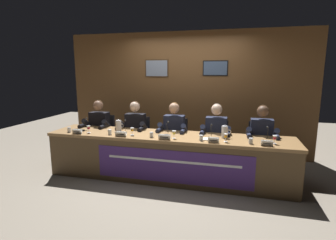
# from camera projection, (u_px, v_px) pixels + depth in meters

# --- Properties ---
(ground_plane) EXTENTS (12.00, 12.00, 0.00)m
(ground_plane) POSITION_uv_depth(u_px,v_px,m) (168.00, 178.00, 4.50)
(ground_plane) COLOR gray
(wall_back_panelled) EXTENTS (5.25, 0.14, 2.60)m
(wall_back_panelled) POSITION_uv_depth(u_px,v_px,m) (185.00, 94.00, 5.70)
(wall_back_panelled) COLOR brown
(wall_back_panelled) RESTS_ON ground_plane
(conference_table) EXTENTS (4.05, 0.79, 0.75)m
(conference_table) POSITION_uv_depth(u_px,v_px,m) (166.00, 150.00, 4.29)
(conference_table) COLOR olive
(conference_table) RESTS_ON ground_plane
(chair_far_left) EXTENTS (0.44, 0.45, 0.91)m
(chair_far_left) POSITION_uv_depth(u_px,v_px,m) (103.00, 138.00, 5.33)
(chair_far_left) COLOR black
(chair_far_left) RESTS_ON ground_plane
(panelist_far_left) EXTENTS (0.51, 0.48, 1.24)m
(panelist_far_left) POSITION_uv_depth(u_px,v_px,m) (98.00, 127.00, 5.09)
(panelist_far_left) COLOR black
(panelist_far_left) RESTS_ON ground_plane
(nameplate_far_left) EXTENTS (0.17, 0.06, 0.08)m
(nameplate_far_left) POSITION_uv_depth(u_px,v_px,m) (77.00, 131.00, 4.43)
(nameplate_far_left) COLOR white
(nameplate_far_left) RESTS_ON conference_table
(juice_glass_far_left) EXTENTS (0.06, 0.06, 0.12)m
(juice_glass_far_left) POSITION_uv_depth(u_px,v_px,m) (89.00, 128.00, 4.49)
(juice_glass_far_left) COLOR white
(juice_glass_far_left) RESTS_ON conference_table
(water_cup_far_left) EXTENTS (0.06, 0.06, 0.08)m
(water_cup_far_left) POSITION_uv_depth(u_px,v_px,m) (69.00, 130.00, 4.56)
(water_cup_far_left) COLOR silver
(water_cup_far_left) RESTS_ON conference_table
(microphone_far_left) EXTENTS (0.06, 0.17, 0.22)m
(microphone_far_left) POSITION_uv_depth(u_px,v_px,m) (84.00, 126.00, 4.68)
(microphone_far_left) COLOR black
(microphone_far_left) RESTS_ON conference_table
(chair_left) EXTENTS (0.44, 0.45, 0.91)m
(chair_left) POSITION_uv_depth(u_px,v_px,m) (138.00, 141.00, 5.15)
(chair_left) COLOR black
(chair_left) RESTS_ON ground_plane
(panelist_left) EXTENTS (0.51, 0.48, 1.24)m
(panelist_left) POSITION_uv_depth(u_px,v_px,m) (134.00, 129.00, 4.91)
(panelist_left) COLOR black
(panelist_left) RESTS_ON ground_plane
(nameplate_left) EXTENTS (0.19, 0.06, 0.08)m
(nameplate_left) POSITION_uv_depth(u_px,v_px,m) (121.00, 134.00, 4.25)
(nameplate_left) COLOR white
(nameplate_left) RESTS_ON conference_table
(juice_glass_left) EXTENTS (0.06, 0.06, 0.12)m
(juice_glass_left) POSITION_uv_depth(u_px,v_px,m) (132.00, 130.00, 4.33)
(juice_glass_left) COLOR white
(juice_glass_left) RESTS_ON conference_table
(water_cup_left) EXTENTS (0.06, 0.06, 0.08)m
(water_cup_left) POSITION_uv_depth(u_px,v_px,m) (110.00, 132.00, 4.38)
(water_cup_left) COLOR silver
(water_cup_left) RESTS_ON conference_table
(microphone_left) EXTENTS (0.06, 0.17, 0.22)m
(microphone_left) POSITION_uv_depth(u_px,v_px,m) (123.00, 129.00, 4.49)
(microphone_left) COLOR black
(microphone_left) RESTS_ON conference_table
(chair_center) EXTENTS (0.44, 0.45, 0.91)m
(chair_center) POSITION_uv_depth(u_px,v_px,m) (176.00, 144.00, 4.96)
(chair_center) COLOR black
(chair_center) RESTS_ON ground_plane
(panelist_center) EXTENTS (0.51, 0.48, 1.24)m
(panelist_center) POSITION_uv_depth(u_px,v_px,m) (173.00, 131.00, 4.72)
(panelist_center) COLOR black
(panelist_center) RESTS_ON ground_plane
(nameplate_center) EXTENTS (0.19, 0.06, 0.08)m
(nameplate_center) POSITION_uv_depth(u_px,v_px,m) (164.00, 137.00, 4.06)
(nameplate_center) COLOR white
(nameplate_center) RESTS_ON conference_table
(juice_glass_center) EXTENTS (0.06, 0.06, 0.12)m
(juice_glass_center) POSITION_uv_depth(u_px,v_px,m) (174.00, 133.00, 4.12)
(juice_glass_center) COLOR white
(juice_glass_center) RESTS_ON conference_table
(water_cup_center) EXTENTS (0.06, 0.06, 0.08)m
(water_cup_center) POSITION_uv_depth(u_px,v_px,m) (151.00, 135.00, 4.20)
(water_cup_center) COLOR silver
(water_cup_center) RESTS_ON conference_table
(microphone_center) EXTENTS (0.06, 0.17, 0.22)m
(microphone_center) POSITION_uv_depth(u_px,v_px,m) (167.00, 130.00, 4.35)
(microphone_center) COLOR black
(microphone_center) RESTS_ON conference_table
(chair_right) EXTENTS (0.44, 0.45, 0.91)m
(chair_right) POSITION_uv_depth(u_px,v_px,m) (216.00, 146.00, 4.78)
(chair_right) COLOR black
(chair_right) RESTS_ON ground_plane
(panelist_right) EXTENTS (0.51, 0.48, 1.24)m
(panelist_right) POSITION_uv_depth(u_px,v_px,m) (216.00, 134.00, 4.54)
(panelist_right) COLOR black
(panelist_right) RESTS_ON ground_plane
(nameplate_right) EXTENTS (0.16, 0.06, 0.08)m
(nameplate_right) POSITION_uv_depth(u_px,v_px,m) (213.00, 140.00, 3.88)
(nameplate_right) COLOR white
(nameplate_right) RESTS_ON conference_table
(juice_glass_right) EXTENTS (0.06, 0.06, 0.12)m
(juice_glass_right) POSITION_uv_depth(u_px,v_px,m) (226.00, 136.00, 3.92)
(juice_glass_right) COLOR white
(juice_glass_right) RESTS_ON conference_table
(water_cup_right) EXTENTS (0.06, 0.06, 0.08)m
(water_cup_right) POSITION_uv_depth(u_px,v_px,m) (201.00, 138.00, 4.00)
(water_cup_right) COLOR silver
(water_cup_right) RESTS_ON conference_table
(microphone_right) EXTENTS (0.06, 0.17, 0.22)m
(microphone_right) POSITION_uv_depth(u_px,v_px,m) (211.00, 134.00, 4.12)
(microphone_right) COLOR black
(microphone_right) RESTS_ON conference_table
(chair_far_right) EXTENTS (0.44, 0.45, 0.91)m
(chair_far_right) POSITION_uv_depth(u_px,v_px,m) (260.00, 149.00, 4.60)
(chair_far_right) COLOR black
(chair_far_right) RESTS_ON ground_plane
(panelist_far_right) EXTENTS (0.51, 0.48, 1.24)m
(panelist_far_right) POSITION_uv_depth(u_px,v_px,m) (262.00, 137.00, 4.36)
(panelist_far_right) COLOR black
(panelist_far_right) RESTS_ON ground_plane
(nameplate_far_right) EXTENTS (0.16, 0.06, 0.08)m
(nameplate_far_right) POSITION_uv_depth(u_px,v_px,m) (267.00, 143.00, 3.71)
(nameplate_far_right) COLOR white
(nameplate_far_right) RESTS_ON conference_table
(juice_glass_far_right) EXTENTS (0.06, 0.06, 0.12)m
(juice_glass_far_right) POSITION_uv_depth(u_px,v_px,m) (275.00, 138.00, 3.81)
(juice_glass_far_right) COLOR white
(juice_glass_far_right) RESTS_ON conference_table
(water_cup_far_right) EXTENTS (0.06, 0.06, 0.08)m
(water_cup_far_right) POSITION_uv_depth(u_px,v_px,m) (251.00, 141.00, 3.83)
(water_cup_far_right) COLOR silver
(water_cup_far_right) RESTS_ON conference_table
(microphone_far_right) EXTENTS (0.06, 0.17, 0.22)m
(microphone_far_right) POSITION_uv_depth(u_px,v_px,m) (268.00, 137.00, 3.94)
(microphone_far_right) COLOR black
(microphone_far_right) RESTS_ON conference_table
(water_pitcher_left_side) EXTENTS (0.15, 0.10, 0.21)m
(water_pitcher_left_side) POSITION_uv_depth(u_px,v_px,m) (119.00, 126.00, 4.62)
(water_pitcher_left_side) COLOR silver
(water_pitcher_left_side) RESTS_ON conference_table
(water_pitcher_right_side) EXTENTS (0.15, 0.10, 0.21)m
(water_pitcher_right_side) POSITION_uv_depth(u_px,v_px,m) (225.00, 132.00, 4.16)
(water_pitcher_right_side) COLOR silver
(water_pitcher_right_side) RESTS_ON conference_table
(document_stack_right) EXTENTS (0.24, 0.19, 0.01)m
(document_stack_right) POSITION_uv_depth(u_px,v_px,m) (209.00, 139.00, 4.07)
(document_stack_right) COLOR white
(document_stack_right) RESTS_ON conference_table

